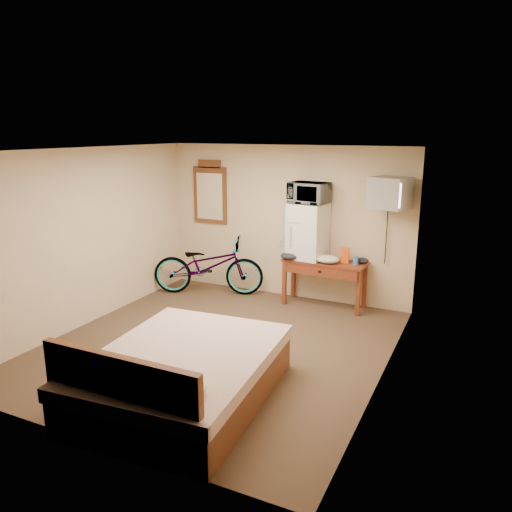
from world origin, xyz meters
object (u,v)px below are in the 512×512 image
crt_television (390,193)px  desk (324,269)px  mini_fridge (308,231)px  wall_mirror (210,193)px  bicycle (208,266)px  microwave (309,193)px  blue_cup (356,260)px  bed (180,376)px

crt_television → desk: bearing=-178.8°
mini_fridge → crt_television: bearing=-1.7°
wall_mirror → bicycle: wall_mirror is taller
wall_mirror → crt_television: bearing=-4.6°
microwave → crt_television: 1.23m
microwave → bicycle: (-1.67, -0.26, -1.29)m
blue_cup → bed: bearing=-105.5°
blue_cup → crt_television: 1.12m
mini_fridge → bicycle: mini_fridge is taller
blue_cup → crt_television: (0.43, 0.03, 1.04)m
crt_television → bed: 3.97m
blue_cup → bicycle: bearing=-175.3°
crt_television → bed: crt_television is taller
wall_mirror → mini_fridge: bearing=-6.5°
crt_television → wall_mirror: wall_mirror is taller
mini_fridge → bed: mini_fridge is taller
microwave → blue_cup: (0.80, -0.06, -0.97)m
mini_fridge → bicycle: (-1.67, -0.26, -0.69)m
desk → wall_mirror: 2.44m
desk → microwave: bearing=169.3°
microwave → bicycle: bearing=-162.6°
desk → crt_television: (0.93, 0.02, 1.23)m
blue_cup → bed: bed is taller
blue_cup → wall_mirror: (-2.69, 0.28, 0.84)m
blue_cup → crt_television: crt_television is taller
bicycle → microwave: bearing=-101.5°
desk → blue_cup: 0.53m
bed → desk: bearing=82.6°
bicycle → bed: size_ratio=0.80×
desk → blue_cup: (0.50, -0.01, 0.19)m
desk → bicycle: bearing=-174.0°
wall_mirror → microwave: bearing=-6.5°
wall_mirror → bicycle: 1.28m
desk → bicycle: bicycle is taller
desk → bicycle: 1.99m
blue_cup → mini_fridge: bearing=175.4°
crt_television → bicycle: (-2.90, -0.23, -1.36)m
microwave → blue_cup: size_ratio=4.29×
desk → crt_television: 1.54m
wall_mirror → blue_cup: bearing=-5.9°
wall_mirror → bed: 4.27m
bed → mini_fridge: bearing=87.7°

